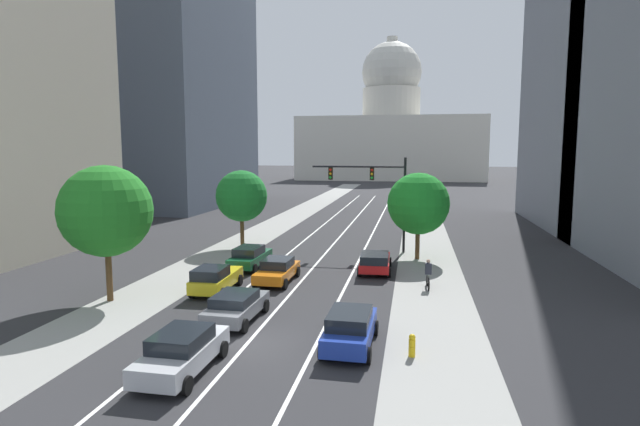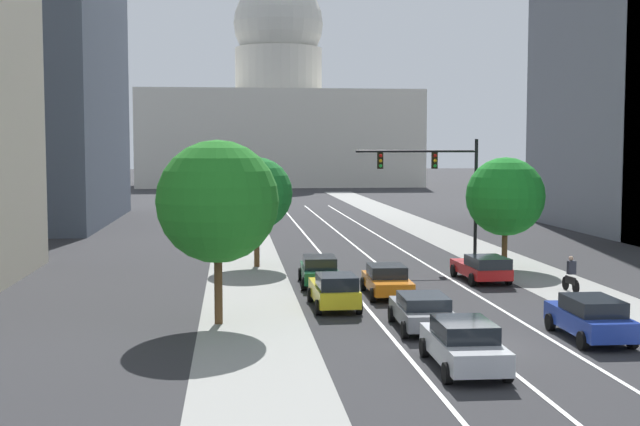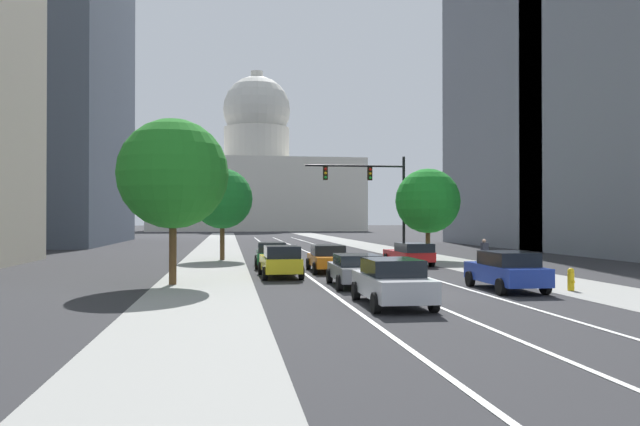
% 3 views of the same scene
% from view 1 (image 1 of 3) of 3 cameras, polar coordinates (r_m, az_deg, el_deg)
% --- Properties ---
extents(ground_plane, '(400.00, 400.00, 0.00)m').
position_cam_1_polar(ground_plane, '(60.26, 4.06, -0.57)').
color(ground_plane, '#2B2B2D').
extents(sidewalk_left, '(4.23, 130.00, 0.01)m').
position_cam_1_polar(sidewalk_left, '(56.79, -4.30, -1.03)').
color(sidewalk_left, gray).
rests_on(sidewalk_left, ground).
extents(sidewalk_right, '(4.23, 130.00, 0.01)m').
position_cam_1_polar(sidewalk_right, '(54.95, 11.52, -1.42)').
color(sidewalk_right, gray).
rests_on(sidewalk_right, ground).
extents(lane_stripe_left, '(0.16, 90.00, 0.01)m').
position_cam_1_polar(lane_stripe_left, '(46.05, -1.53, -2.89)').
color(lane_stripe_left, white).
rests_on(lane_stripe_left, ground).
extents(lane_stripe_center, '(0.16, 90.00, 0.01)m').
position_cam_1_polar(lane_stripe_center, '(45.55, 1.94, -3.00)').
color(lane_stripe_center, white).
rests_on(lane_stripe_center, ground).
extents(lane_stripe_right, '(0.16, 90.00, 0.01)m').
position_cam_1_polar(lane_stripe_right, '(45.23, 5.47, -3.10)').
color(lane_stripe_right, white).
rests_on(lane_stripe_right, ground).
extents(office_tower_far_left, '(17.97, 28.80, 48.56)m').
position_cam_1_polar(office_tower_far_left, '(79.80, -16.62, 18.58)').
color(office_tower_far_left, '#4C5666').
rests_on(office_tower_far_left, ground).
extents(capitol_building, '(49.29, 22.49, 38.22)m').
position_cam_1_polar(capitol_building, '(143.04, 7.90, 8.91)').
color(capitol_building, beige).
rests_on(capitol_building, ground).
extents(car_blue, '(2.04, 4.49, 1.55)m').
position_cam_1_polar(car_blue, '(21.13, 3.39, -12.69)').
color(car_blue, '#1E389E').
rests_on(car_blue, ground).
extents(car_orange, '(2.07, 4.49, 1.43)m').
position_cam_1_polar(car_orange, '(31.17, -4.80, -6.36)').
color(car_orange, orange).
rests_on(car_orange, ground).
extents(car_red, '(2.21, 4.69, 1.40)m').
position_cam_1_polar(car_red, '(33.60, 6.16, -5.38)').
color(car_red, red).
rests_on(car_red, ground).
extents(car_yellow, '(1.99, 4.35, 1.57)m').
position_cam_1_polar(car_yellow, '(29.40, -11.63, -7.17)').
color(car_yellow, yellow).
rests_on(car_yellow, ground).
extents(car_silver, '(2.08, 4.62, 1.54)m').
position_cam_1_polar(car_silver, '(19.54, -15.15, -14.65)').
color(car_silver, '#B2B5BA').
rests_on(car_silver, ground).
extents(car_gray, '(2.16, 4.40, 1.36)m').
position_cam_1_polar(car_gray, '(24.49, -9.34, -10.19)').
color(car_gray, slate).
rests_on(car_gray, ground).
extents(car_green, '(2.06, 4.63, 1.48)m').
position_cam_1_polar(car_green, '(35.04, -7.84, -4.85)').
color(car_green, '#14512D').
rests_on(car_green, ground).
extents(traffic_signal_mast, '(7.34, 0.39, 7.39)m').
position_cam_1_polar(traffic_signal_mast, '(39.96, 6.32, 2.97)').
color(traffic_signal_mast, black).
rests_on(traffic_signal_mast, ground).
extents(fire_hydrant, '(0.26, 0.35, 0.91)m').
position_cam_1_polar(fire_hydrant, '(20.63, 10.24, -14.32)').
color(fire_hydrant, yellow).
rests_on(fire_hydrant, ground).
extents(cyclist, '(0.38, 1.70, 1.72)m').
position_cam_1_polar(cyclist, '(30.22, 11.98, -6.69)').
color(cyclist, black).
rests_on(cyclist, ground).
extents(street_tree_near_left, '(4.17, 4.17, 6.34)m').
position_cam_1_polar(street_tree_near_left, '(41.92, -8.76, 1.88)').
color(street_tree_near_left, '#51381E').
rests_on(street_tree_near_left, ground).
extents(street_tree_near_right, '(4.49, 4.49, 6.34)m').
position_cam_1_polar(street_tree_near_right, '(37.64, 10.93, 1.03)').
color(street_tree_near_right, '#51381E').
rests_on(street_tree_near_right, ground).
extents(street_tree_mid_left, '(4.77, 4.77, 7.19)m').
position_cam_1_polar(street_tree_mid_left, '(28.73, -22.80, 0.20)').
color(street_tree_mid_left, '#51381E').
rests_on(street_tree_mid_left, ground).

